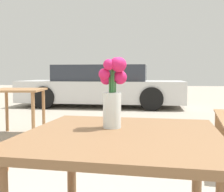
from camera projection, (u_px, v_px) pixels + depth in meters
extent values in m
cube|color=brown|center=(122.00, 136.00, 1.17)|extent=(0.87, 0.87, 0.03)
cylinder|color=brown|center=(72.00, 181.00, 1.60)|extent=(0.05, 0.05, 0.67)
cylinder|color=brown|center=(197.00, 191.00, 1.47)|extent=(0.05, 0.05, 0.67)
cylinder|color=silver|center=(112.00, 110.00, 1.27)|extent=(0.08, 0.08, 0.16)
cylinder|color=silver|center=(112.00, 117.00, 1.27)|extent=(0.07, 0.07, 0.09)
cylinder|color=#337038|center=(114.00, 98.00, 1.26)|extent=(0.01, 0.01, 0.25)
sphere|color=#D11E60|center=(119.00, 65.00, 1.24)|extent=(0.07, 0.07, 0.07)
cylinder|color=#337038|center=(115.00, 104.00, 1.27)|extent=(0.01, 0.01, 0.20)
sphere|color=#D11E60|center=(120.00, 77.00, 1.27)|extent=(0.06, 0.06, 0.06)
cylinder|color=#337038|center=(112.00, 97.00, 1.27)|extent=(0.01, 0.01, 0.26)
sphere|color=#D11E60|center=(111.00, 65.00, 1.28)|extent=(0.05, 0.05, 0.05)
cylinder|color=#337038|center=(110.00, 104.00, 1.27)|extent=(0.01, 0.01, 0.19)
sphere|color=#D11E60|center=(106.00, 79.00, 1.27)|extent=(0.05, 0.05, 0.05)
cylinder|color=#337038|center=(110.00, 102.00, 1.26)|extent=(0.01, 0.01, 0.22)
sphere|color=#D11E60|center=(104.00, 74.00, 1.24)|extent=(0.05, 0.05, 0.05)
cylinder|color=#337038|center=(111.00, 97.00, 1.25)|extent=(0.01, 0.01, 0.26)
sphere|color=#D11E60|center=(109.00, 65.00, 1.22)|extent=(0.05, 0.05, 0.05)
cylinder|color=#337038|center=(113.00, 97.00, 1.26)|extent=(0.01, 0.01, 0.26)
sphere|color=#D11E60|center=(116.00, 64.00, 1.22)|extent=(0.06, 0.06, 0.06)
cube|color=#9E7047|center=(18.00, 90.00, 4.22)|extent=(0.81, 0.84, 0.03)
cylinder|color=#9E7047|center=(33.00, 117.00, 3.93)|extent=(0.05, 0.05, 0.68)
cylinder|color=#9E7047|center=(7.00, 111.00, 4.56)|extent=(0.05, 0.05, 0.68)
cylinder|color=#9E7047|center=(44.00, 111.00, 4.57)|extent=(0.05, 0.05, 0.68)
cube|color=silver|center=(102.00, 91.00, 8.06)|extent=(4.64, 1.79, 0.59)
cube|color=#2D333D|center=(102.00, 73.00, 8.02)|extent=(2.57, 1.59, 0.44)
cylinder|color=black|center=(152.00, 94.00, 8.64)|extent=(0.61, 0.20, 0.60)
cylinder|color=black|center=(151.00, 99.00, 7.09)|extent=(0.61, 0.20, 0.60)
cylinder|color=black|center=(63.00, 93.00, 9.05)|extent=(0.61, 0.20, 0.60)
cylinder|color=black|center=(44.00, 97.00, 7.50)|extent=(0.61, 0.20, 0.60)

